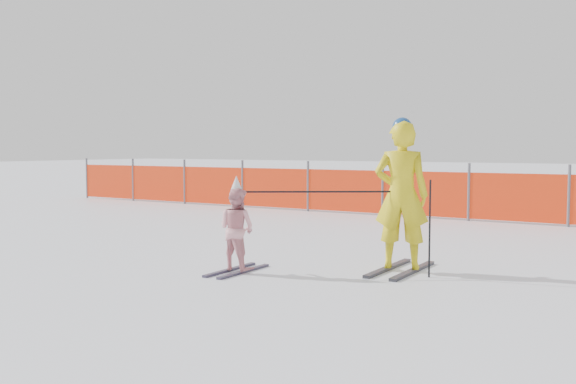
% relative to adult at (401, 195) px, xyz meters
% --- Properties ---
extents(ground, '(120.00, 120.00, 0.00)m').
position_rel_adult_xyz_m(ground, '(-1.38, -1.02, -0.99)').
color(ground, white).
rests_on(ground, ground).
extents(adult, '(0.79, 1.38, 1.97)m').
position_rel_adult_xyz_m(adult, '(0.00, 0.00, 0.00)').
color(adult, black).
rests_on(adult, ground).
extents(child, '(0.53, 1.05, 1.23)m').
position_rel_adult_xyz_m(child, '(-1.76, -1.15, -0.43)').
color(child, black).
rests_on(child, ground).
extents(ski_poles, '(2.13, 1.03, 1.20)m').
position_rel_adult_xyz_m(ski_poles, '(-0.36, -0.43, -0.13)').
color(ski_poles, black).
rests_on(ski_poles, ground).
extents(safety_fence, '(17.39, 0.06, 1.25)m').
position_rel_adult_xyz_m(safety_fence, '(-4.23, 6.07, -0.43)').
color(safety_fence, '#595960').
rests_on(safety_fence, ground).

